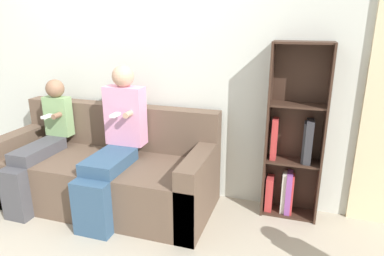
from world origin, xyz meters
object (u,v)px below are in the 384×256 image
object	(u,v)px
child_seated	(41,144)
bookshelf	(293,147)
adult_seated	(114,141)
couch	(107,172)

from	to	relation	value
child_seated	bookshelf	distance (m)	2.34
adult_seated	couch	bearing A→B (deg)	149.55
couch	bookshelf	world-z (taller)	bookshelf
couch	adult_seated	xyz separation A→B (m)	(0.17, -0.10, 0.37)
child_seated	bookshelf	world-z (taller)	bookshelf
bookshelf	couch	bearing A→B (deg)	-168.91
child_seated	bookshelf	xyz separation A→B (m)	(2.29, 0.48, 0.06)
couch	bookshelf	xyz separation A→B (m)	(1.69, 0.33, 0.34)
child_seated	bookshelf	size ratio (longest dim) A/B	0.74
child_seated	couch	bearing A→B (deg)	13.60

